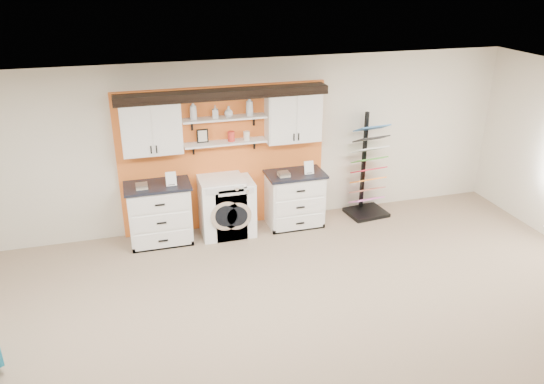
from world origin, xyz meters
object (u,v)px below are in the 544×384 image
object	(u,v)px
base_cabinet_left	(160,213)
dryer	(233,207)
base_cabinet_right	(295,199)
washer	(222,206)
sample_rack	(367,185)

from	to	relation	value
base_cabinet_left	dryer	size ratio (longest dim) A/B	1.10
base_cabinet_left	base_cabinet_right	world-z (taller)	base_cabinet_left
base_cabinet_right	washer	bearing A→B (deg)	-179.85
base_cabinet_right	sample_rack	xyz separation A→B (m)	(1.36, 0.04, 0.09)
base_cabinet_left	washer	world-z (taller)	base_cabinet_left
base_cabinet_left	dryer	distance (m)	1.18
base_cabinet_right	dryer	world-z (taller)	base_cabinet_right
washer	sample_rack	distance (m)	2.62
washer	dryer	distance (m)	0.18
base_cabinet_left	dryer	world-z (taller)	base_cabinet_left
base_cabinet_right	sample_rack	world-z (taller)	sample_rack
dryer	washer	bearing A→B (deg)	180.00
sample_rack	dryer	bearing A→B (deg)	174.71
sample_rack	base_cabinet_left	bearing A→B (deg)	174.34
dryer	sample_rack	xyz separation A→B (m)	(2.44, 0.04, 0.10)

